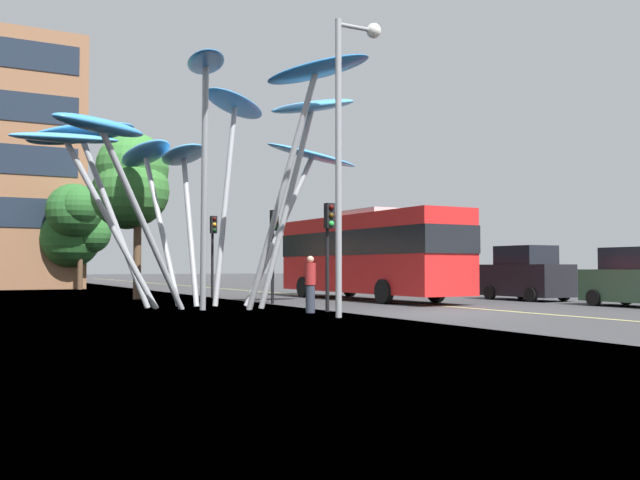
% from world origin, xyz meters
% --- Properties ---
extents(ground, '(120.00, 240.00, 0.10)m').
position_xyz_m(ground, '(-0.67, 0.00, -0.05)').
color(ground, '#38383A').
extents(red_bus, '(2.94, 11.60, 3.88)m').
position_xyz_m(red_bus, '(2.35, 8.68, 2.12)').
color(red_bus, red).
rests_on(red_bus, ground).
extents(leaf_sculpture, '(12.95, 12.34, 8.25)m').
position_xyz_m(leaf_sculpture, '(-6.14, 6.64, 6.00)').
color(leaf_sculpture, '#9EA0A5').
rests_on(leaf_sculpture, ground).
extents(traffic_light_kerb_near, '(0.28, 0.42, 3.47)m').
position_xyz_m(traffic_light_kerb_near, '(-3.06, 2.33, 2.52)').
color(traffic_light_kerb_near, black).
rests_on(traffic_light_kerb_near, ground).
extents(traffic_light_kerb_far, '(0.28, 0.42, 3.64)m').
position_xyz_m(traffic_light_kerb_far, '(-2.60, 7.63, 2.64)').
color(traffic_light_kerb_far, black).
rests_on(traffic_light_kerb_far, ground).
extents(traffic_light_island_mid, '(0.28, 0.42, 3.77)m').
position_xyz_m(traffic_light_island_mid, '(-3.03, 13.42, 2.73)').
color(traffic_light_island_mid, black).
rests_on(traffic_light_island_mid, ground).
extents(car_parked_near, '(1.95, 3.88, 2.14)m').
position_xyz_m(car_parked_near, '(8.04, -0.49, 0.99)').
color(car_parked_near, '#2D5138').
rests_on(car_parked_near, ground).
extents(car_parked_mid, '(2.06, 3.95, 2.34)m').
position_xyz_m(car_parked_mid, '(8.16, 5.15, 1.09)').
color(car_parked_mid, black).
rests_on(car_parked_mid, ground).
extents(car_parked_far, '(1.93, 4.53, 2.00)m').
position_xyz_m(car_parked_far, '(7.75, 11.59, 0.95)').
color(car_parked_far, gray).
rests_on(car_parked_far, ground).
extents(street_lamp, '(1.51, 0.44, 8.63)m').
position_xyz_m(street_lamp, '(-3.73, -0.01, 5.39)').
color(street_lamp, gray).
rests_on(street_lamp, ground).
extents(tree_pavement_near, '(3.26, 4.41, 7.44)m').
position_xyz_m(tree_pavement_near, '(-6.60, 14.37, 5.12)').
color(tree_pavement_near, brown).
rests_on(tree_pavement_near, ground).
extents(tree_pavement_far, '(4.31, 5.35, 6.67)m').
position_xyz_m(tree_pavement_far, '(-6.64, 29.32, 4.07)').
color(tree_pavement_far, brown).
rests_on(tree_pavement_far, ground).
extents(pedestrian, '(0.34, 0.34, 1.78)m').
position_xyz_m(pedestrian, '(-3.81, 2.17, 0.90)').
color(pedestrian, '#2D3342').
rests_on(pedestrian, ground).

